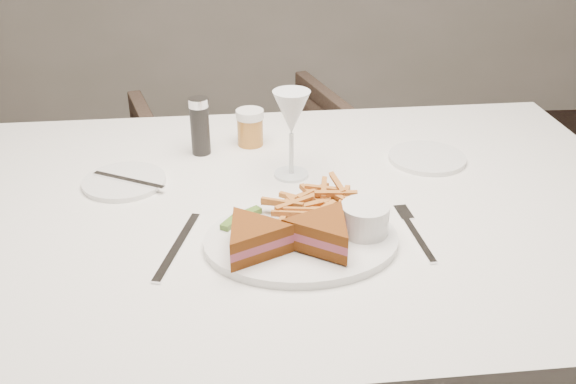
# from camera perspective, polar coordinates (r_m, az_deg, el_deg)

# --- Properties ---
(table) EXTENTS (1.41, 0.97, 0.75)m
(table) POSITION_cam_1_polar(r_m,az_deg,el_deg) (1.40, -0.15, -14.50)
(table) COLOR white
(table) RESTS_ON ground
(chair_far) EXTENTS (0.81, 0.78, 0.68)m
(chair_far) POSITION_cam_1_polar(r_m,az_deg,el_deg) (2.14, -3.39, 0.84)
(chair_far) COLOR #4A382D
(chair_far) RESTS_ON ground
(table_setting) EXTENTS (0.77, 0.61, 0.18)m
(table_setting) POSITION_cam_1_polar(r_m,az_deg,el_deg) (1.12, 0.42, -0.50)
(table_setting) COLOR white
(table_setting) RESTS_ON table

